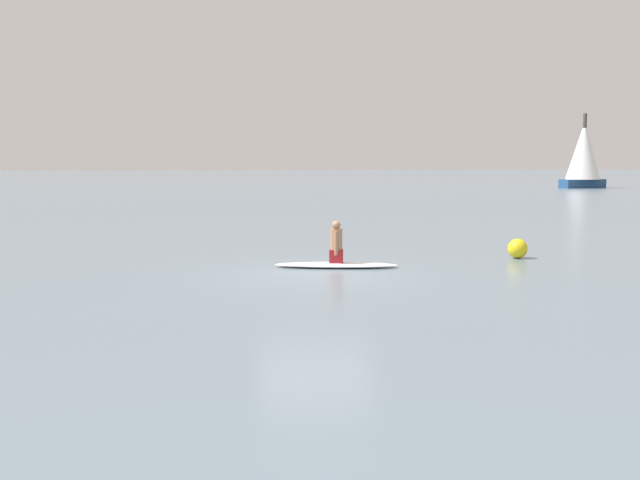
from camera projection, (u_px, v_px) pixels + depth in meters
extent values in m
plane|color=slate|center=(315.00, 274.00, 15.72)|extent=(400.00, 400.00, 0.00)
ellipsoid|color=white|center=(336.00, 265.00, 16.73)|extent=(1.14, 2.97, 0.12)
cube|color=#A51E23|center=(336.00, 256.00, 16.70)|extent=(0.32, 0.37, 0.30)
cylinder|color=#9E7051|center=(336.00, 240.00, 16.66)|extent=(0.33, 0.33, 0.51)
sphere|color=#9E7051|center=(336.00, 225.00, 16.63)|extent=(0.20, 0.20, 0.20)
cylinder|color=#9E7051|center=(336.00, 242.00, 16.84)|extent=(0.09, 0.09, 0.56)
cylinder|color=#9E7051|center=(336.00, 243.00, 16.50)|extent=(0.09, 0.09, 0.56)
cube|color=navy|center=(582.00, 184.00, 67.87)|extent=(2.41, 4.75, 0.82)
cylinder|color=#4C4238|center=(584.00, 147.00, 67.49)|extent=(0.36, 0.36, 6.20)
cone|color=white|center=(584.00, 150.00, 67.53)|extent=(3.85, 3.85, 5.46)
sphere|color=yellow|center=(518.00, 248.00, 18.31)|extent=(0.51, 0.51, 0.51)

